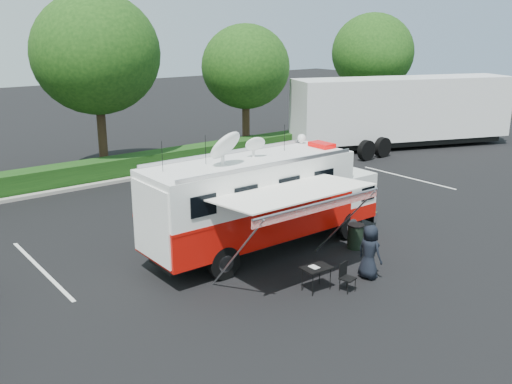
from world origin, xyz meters
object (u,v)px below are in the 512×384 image
folding_table (317,269)px  command_truck (264,200)px  trash_bin (355,236)px  semi_trailer (402,111)px

folding_table → command_truck: bearing=77.7°
trash_bin → folding_table: bearing=-155.2°
command_truck → semi_trailer: bearing=24.9°
command_truck → trash_bin: size_ratio=10.06×
trash_bin → command_truck: bearing=145.1°
command_truck → folding_table: bearing=-102.3°
command_truck → semi_trailer: size_ratio=0.61×
folding_table → semi_trailer: bearing=32.1°
folding_table → semi_trailer: 21.39m
folding_table → trash_bin: (3.26, 1.51, -0.24)m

